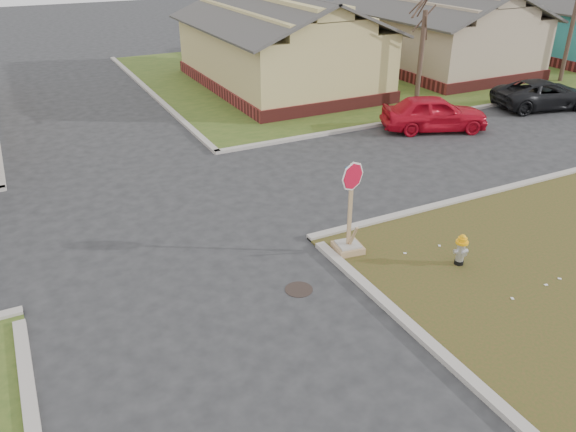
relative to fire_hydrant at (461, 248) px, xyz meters
name	(u,v)px	position (x,y,z in m)	size (l,w,h in m)	color
ground	(200,304)	(-6.18, 1.36, -0.50)	(120.00, 120.00, 0.00)	#252628
verge_far_right	(439,59)	(15.82, 19.36, -0.47)	(37.00, 19.00, 0.05)	#384F1C
curbs	(144,213)	(-6.18, 6.36, -0.50)	(80.00, 40.00, 0.12)	#AAA39A
manhole	(299,289)	(-3.98, 0.86, -0.49)	(0.64, 0.64, 0.01)	black
side_house_yellow	(279,43)	(3.82, 17.86, 1.69)	(7.60, 11.60, 4.70)	maroon
side_house_tan	(433,29)	(13.82, 17.86, 1.69)	(7.60, 11.60, 4.70)	maroon
side_house_teal	(554,18)	(23.82, 17.86, 1.69)	(7.60, 11.60, 4.70)	maroon
tree_mid_right	(420,60)	(7.82, 11.56, 1.65)	(0.22, 0.22, 4.20)	#3D2E23
tree_far_right	(570,35)	(17.82, 11.86, 1.93)	(0.22, 0.22, 4.76)	#3D2E23
fire_hydrant	(461,248)	(0.00, 0.00, 0.00)	(0.31, 0.31, 0.82)	black
stop_sign	(349,232)	(-2.08, 1.77, 0.08)	(0.69, 0.67, 2.44)	#A57F5A
red_sedan	(434,113)	(6.27, 8.51, 0.22)	(1.70, 4.22, 1.44)	red
dark_pickup	(544,94)	(12.85, 8.77, 0.14)	(2.11, 4.58, 1.27)	black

